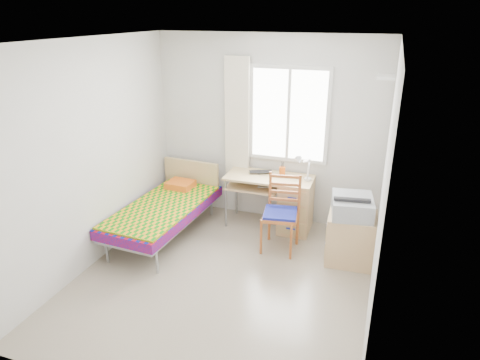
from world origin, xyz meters
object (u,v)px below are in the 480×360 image
object	(u,v)px
desk	(291,202)
chair	(282,209)
printer	(352,206)
cabinet	(351,238)
bed	(166,208)

from	to	relation	value
desk	chair	size ratio (longest dim) A/B	1.22
printer	chair	bearing A→B (deg)	169.72
desk	chair	bearing A→B (deg)	-90.63
printer	cabinet	bearing A→B (deg)	-42.04
bed	chair	distance (m)	1.57
desk	printer	distance (m)	1.06
cabinet	bed	bearing A→B (deg)	179.87
desk	chair	xyz separation A→B (m)	(0.00, -0.53, 0.14)
bed	cabinet	size ratio (longest dim) A/B	3.09
bed	chair	xyz separation A→B (m)	(1.55, 0.17, 0.16)
bed	printer	world-z (taller)	printer
desk	printer	xyz separation A→B (m)	(0.85, -0.55, 0.32)
desk	cabinet	size ratio (longest dim) A/B	1.96
chair	printer	size ratio (longest dim) A/B	1.64
chair	printer	bearing A→B (deg)	-10.21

